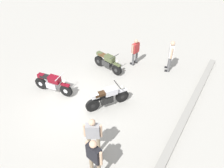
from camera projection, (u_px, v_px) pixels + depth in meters
name	position (u px, v px, depth m)	size (l,w,h in m)	color
ground_plane	(77.00, 102.00, 10.17)	(40.00, 40.00, 0.00)	#ADAAA3
curb_edge	(171.00, 144.00, 8.19)	(14.00, 0.30, 0.15)	gray
motorcycle_maroon_cruiser	(53.00, 83.00, 10.42)	(0.70, 2.08, 1.09)	black
motorcycle_silver_cruiser	(107.00, 97.00, 9.63)	(1.82, 1.23, 1.09)	black
motorcycle_olive_vintage	(108.00, 62.00, 11.97)	(0.78, 1.95, 1.07)	black
person_in_gray_shirt	(93.00, 134.00, 7.45)	(0.49, 0.61, 1.69)	gray
person_in_black_shirt	(94.00, 157.00, 6.70)	(0.37, 0.68, 1.78)	gray
person_in_white_shirt	(171.00, 54.00, 11.62)	(0.66, 0.45, 1.78)	#59595B
person_in_red_shirt	(135.00, 51.00, 12.19)	(0.62, 0.37, 1.57)	#59595B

